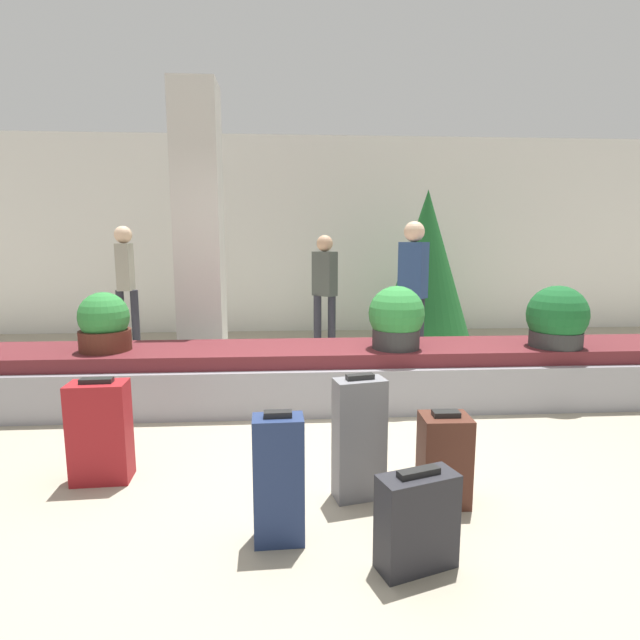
# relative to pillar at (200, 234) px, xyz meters

# --- Properties ---
(ground_plane) EXTENTS (18.00, 18.00, 0.00)m
(ground_plane) POSITION_rel_pillar_xyz_m (1.27, -2.44, -1.60)
(ground_plane) COLOR #9E937F
(back_wall) EXTENTS (18.00, 0.06, 3.20)m
(back_wall) POSITION_rel_pillar_xyz_m (1.27, 2.69, -0.00)
(back_wall) COLOR silver
(back_wall) RESTS_ON ground_plane
(carousel) EXTENTS (7.35, 0.95, 0.54)m
(carousel) POSITION_rel_pillar_xyz_m (1.27, -1.12, -1.34)
(carousel) COLOR gray
(carousel) RESTS_ON ground_plane
(pillar) EXTENTS (0.50, 0.50, 3.20)m
(pillar) POSITION_rel_pillar_xyz_m (0.00, 0.00, 0.00)
(pillar) COLOR beige
(pillar) RESTS_ON ground_plane
(suitcase_0) EXTENTS (0.28, 0.24, 0.56)m
(suitcase_0) POSITION_rel_pillar_xyz_m (1.88, -3.02, -1.33)
(suitcase_0) COLOR #472319
(suitcase_0) RESTS_ON ground_plane
(suitcase_1) EXTENTS (0.41, 0.27, 0.49)m
(suitcase_1) POSITION_rel_pillar_xyz_m (1.57, -3.59, -1.37)
(suitcase_1) COLOR #232328
(suitcase_1) RESTS_ON ground_plane
(suitcase_2) EXTENTS (0.32, 0.22, 0.76)m
(suitcase_2) POSITION_rel_pillar_xyz_m (1.39, -2.92, -1.23)
(suitcase_2) COLOR slate
(suitcase_2) RESTS_ON ground_plane
(suitcase_3) EXTENTS (0.37, 0.22, 0.68)m
(suitcase_3) POSITION_rel_pillar_xyz_m (-0.23, -2.61, -1.27)
(suitcase_3) COLOR maroon
(suitcase_3) RESTS_ON ground_plane
(suitcase_4) EXTENTS (0.26, 0.17, 0.70)m
(suitcase_4) POSITION_rel_pillar_xyz_m (0.92, -3.34, -1.26)
(suitcase_4) COLOR navy
(suitcase_4) RESTS_ON ground_plane
(potted_plant_0) EXTENTS (0.45, 0.45, 0.53)m
(potted_plant_0) POSITION_rel_pillar_xyz_m (-0.68, -1.17, -0.81)
(potted_plant_0) COLOR #4C2319
(potted_plant_0) RESTS_ON carousel
(potted_plant_1) EXTENTS (0.51, 0.51, 0.58)m
(potted_plant_1) POSITION_rel_pillar_xyz_m (1.97, -1.25, -0.78)
(potted_plant_1) COLOR #2D2D2D
(potted_plant_1) RESTS_ON carousel
(potted_plant_2) EXTENTS (0.55, 0.55, 0.57)m
(potted_plant_2) POSITION_rel_pillar_xyz_m (3.48, -1.27, -0.80)
(potted_plant_2) COLOR #2D2D2D
(potted_plant_2) RESTS_ON carousel
(traveler_0) EXTENTS (0.35, 0.35, 1.75)m
(traveler_0) POSITION_rel_pillar_xyz_m (2.48, 0.21, -0.54)
(traveler_0) COLOR #282833
(traveler_0) RESTS_ON ground_plane
(traveler_1) EXTENTS (0.35, 0.35, 1.60)m
(traveler_1) POSITION_rel_pillar_xyz_m (1.49, 1.16, -0.66)
(traveler_1) COLOR #282833
(traveler_1) RESTS_ON ground_plane
(traveler_2) EXTENTS (0.31, 0.33, 1.72)m
(traveler_2) POSITION_rel_pillar_xyz_m (-1.31, 1.49, -0.56)
(traveler_2) COLOR #282833
(traveler_2) RESTS_ON ground_plane
(decorated_tree) EXTENTS (1.28, 1.28, 2.23)m
(decorated_tree) POSITION_rel_pillar_xyz_m (2.94, 1.30, -0.40)
(decorated_tree) COLOR #4C331E
(decorated_tree) RESTS_ON ground_plane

